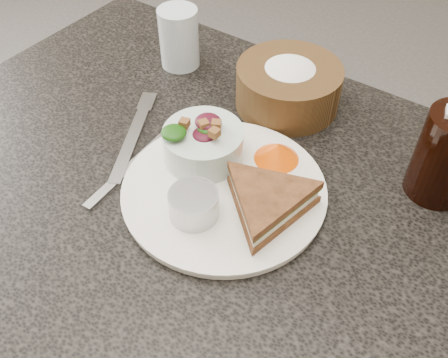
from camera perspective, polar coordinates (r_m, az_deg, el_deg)
dining_table at (r=1.02m, az=-1.08°, el=-14.97°), size 1.00×0.70×0.75m
dinner_plate at (r=0.70m, az=-0.00°, el=-1.36°), size 0.28×0.28×0.01m
sandwich at (r=0.65m, az=4.97°, el=-2.62°), size 0.21×0.21×0.04m
salad_bowl at (r=0.71m, az=-2.38°, el=4.54°), size 0.13×0.13×0.07m
dressing_ramekin at (r=0.65m, az=-3.47°, el=-2.95°), size 0.08×0.08×0.04m
orange_wedge at (r=0.73m, az=6.08°, el=3.13°), size 0.10×0.10×0.03m
fork at (r=0.79m, az=-10.50°, el=4.44°), size 0.10×0.18×0.01m
knife at (r=0.76m, az=-9.96°, el=2.02°), size 0.02×0.22×0.00m
bread_basket at (r=0.83m, az=7.43°, el=11.16°), size 0.20×0.20×0.10m
water_glass at (r=0.93m, az=-5.17°, el=15.78°), size 0.09×0.09×0.11m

